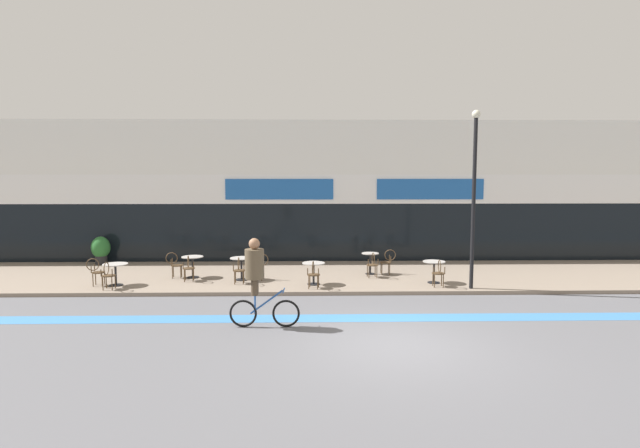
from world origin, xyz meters
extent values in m
plane|color=#5B5B60|center=(0.00, 0.00, 0.00)|extent=(120.00, 120.00, 0.00)
cube|color=gray|center=(0.00, 7.25, 0.06)|extent=(40.00, 5.50, 0.12)
cube|color=silver|center=(0.00, 12.00, 2.97)|extent=(40.00, 4.00, 5.95)
cube|color=black|center=(0.00, 10.03, 1.32)|extent=(38.80, 0.10, 2.40)
cube|color=white|center=(0.00, 10.05, 3.12)|extent=(39.20, 0.14, 1.20)
cube|color=#1E56A3|center=(-3.12, 9.98, 3.12)|extent=(4.43, 0.08, 0.84)
cube|color=#1E56A3|center=(3.12, 9.98, 3.12)|extent=(4.43, 0.08, 0.84)
cube|color=#3D7AB7|center=(0.00, 2.07, 0.00)|extent=(36.00, 0.70, 0.01)
cylinder|color=black|center=(-8.20, 5.54, 0.13)|extent=(0.43, 0.43, 0.02)
cylinder|color=black|center=(-8.20, 5.54, 0.47)|extent=(0.07, 0.07, 0.69)
cylinder|color=#ADA8A3|center=(-8.20, 5.54, 0.82)|extent=(0.79, 0.79, 0.02)
cylinder|color=black|center=(-5.98, 6.73, 0.13)|extent=(0.41, 0.41, 0.02)
cylinder|color=black|center=(-5.98, 6.73, 0.48)|extent=(0.07, 0.07, 0.73)
cylinder|color=#ADA8A3|center=(-5.98, 6.73, 0.86)|extent=(0.75, 0.75, 0.02)
cylinder|color=black|center=(-4.22, 6.30, 0.13)|extent=(0.42, 0.42, 0.02)
cylinder|color=black|center=(-4.22, 6.30, 0.49)|extent=(0.07, 0.07, 0.75)
cylinder|color=#ADA8A3|center=(-4.22, 6.30, 0.88)|extent=(0.77, 0.77, 0.02)
cylinder|color=black|center=(-1.76, 5.55, 0.13)|extent=(0.41, 0.41, 0.02)
cylinder|color=black|center=(-1.76, 5.55, 0.47)|extent=(0.07, 0.07, 0.70)
cylinder|color=#ADA8A3|center=(-1.76, 5.55, 0.83)|extent=(0.74, 0.74, 0.02)
cylinder|color=black|center=(0.31, 7.21, 0.13)|extent=(0.34, 0.34, 0.02)
cylinder|color=black|center=(0.31, 7.21, 0.49)|extent=(0.07, 0.07, 0.75)
cylinder|color=#ADA8A3|center=(0.31, 7.21, 0.88)|extent=(0.62, 0.62, 0.02)
cylinder|color=black|center=(2.25, 5.69, 0.13)|extent=(0.40, 0.40, 0.02)
cylinder|color=black|center=(2.25, 5.69, 0.47)|extent=(0.07, 0.07, 0.71)
cylinder|color=#ADA8A3|center=(2.25, 5.69, 0.84)|extent=(0.74, 0.74, 0.02)
cylinder|color=#4C3823|center=(-8.20, 4.99, 0.56)|extent=(0.41, 0.41, 0.03)
cylinder|color=#4C3823|center=(-8.34, 5.13, 0.33)|extent=(0.03, 0.03, 0.42)
cylinder|color=#4C3823|center=(-8.06, 5.13, 0.33)|extent=(0.03, 0.03, 0.42)
cylinder|color=#4C3823|center=(-8.33, 4.85, 0.33)|extent=(0.03, 0.03, 0.42)
cylinder|color=#4C3823|center=(-8.05, 4.85, 0.33)|extent=(0.03, 0.03, 0.42)
torus|color=#4C3823|center=(-8.19, 4.82, 0.82)|extent=(0.04, 0.41, 0.41)
cylinder|color=#4C3823|center=(-8.36, 4.81, 0.68)|extent=(0.03, 0.03, 0.23)
cylinder|color=#4C3823|center=(-8.02, 4.82, 0.68)|extent=(0.03, 0.03, 0.23)
cylinder|color=#4C3823|center=(-8.75, 5.54, 0.56)|extent=(0.45, 0.45, 0.03)
cylinder|color=#4C3823|center=(-8.62, 5.69, 0.33)|extent=(0.03, 0.03, 0.42)
cylinder|color=#4C3823|center=(-8.59, 5.42, 0.33)|extent=(0.03, 0.03, 0.42)
cylinder|color=#4C3823|center=(-8.90, 5.66, 0.33)|extent=(0.03, 0.03, 0.42)
cylinder|color=#4C3823|center=(-8.87, 5.38, 0.33)|extent=(0.03, 0.03, 0.42)
torus|color=#4C3823|center=(-8.91, 5.52, 0.82)|extent=(0.41, 0.08, 0.41)
cylinder|color=#4C3823|center=(-8.93, 5.69, 0.68)|extent=(0.03, 0.03, 0.23)
cylinder|color=#4C3823|center=(-8.89, 5.35, 0.68)|extent=(0.03, 0.03, 0.23)
cylinder|color=#4C3823|center=(-5.98, 6.18, 0.56)|extent=(0.45, 0.45, 0.03)
cylinder|color=#4C3823|center=(-6.14, 6.30, 0.33)|extent=(0.03, 0.03, 0.42)
cylinder|color=#4C3823|center=(-5.86, 6.34, 0.33)|extent=(0.03, 0.03, 0.42)
cylinder|color=#4C3823|center=(-6.10, 6.03, 0.33)|extent=(0.03, 0.03, 0.42)
cylinder|color=#4C3823|center=(-5.82, 6.07, 0.33)|extent=(0.03, 0.03, 0.42)
torus|color=#4C3823|center=(-5.95, 6.02, 0.82)|extent=(0.09, 0.41, 0.41)
cylinder|color=#4C3823|center=(-6.12, 5.99, 0.68)|extent=(0.03, 0.03, 0.23)
cylinder|color=#4C3823|center=(-5.78, 6.04, 0.68)|extent=(0.03, 0.03, 0.23)
cylinder|color=#4C3823|center=(-6.53, 6.73, 0.56)|extent=(0.45, 0.45, 0.03)
cylinder|color=#4C3823|center=(-6.41, 6.89, 0.33)|extent=(0.03, 0.03, 0.42)
cylinder|color=#4C3823|center=(-6.37, 6.62, 0.33)|extent=(0.03, 0.03, 0.42)
cylinder|color=#4C3823|center=(-6.69, 6.85, 0.33)|extent=(0.03, 0.03, 0.42)
cylinder|color=#4C3823|center=(-6.65, 6.58, 0.33)|extent=(0.03, 0.03, 0.42)
torus|color=#4C3823|center=(-6.70, 6.71, 0.82)|extent=(0.41, 0.09, 0.41)
cylinder|color=#4C3823|center=(-6.72, 6.88, 0.68)|extent=(0.03, 0.03, 0.23)
cylinder|color=#4C3823|center=(-6.67, 6.54, 0.68)|extent=(0.03, 0.03, 0.23)
cylinder|color=#4C3823|center=(-4.22, 5.75, 0.56)|extent=(0.42, 0.42, 0.03)
cylinder|color=#4C3823|center=(-4.36, 5.88, 0.33)|extent=(0.03, 0.03, 0.42)
cylinder|color=#4C3823|center=(-4.08, 5.90, 0.33)|extent=(0.03, 0.03, 0.42)
cylinder|color=#4C3823|center=(-4.35, 5.60, 0.33)|extent=(0.03, 0.03, 0.42)
cylinder|color=#4C3823|center=(-4.07, 5.62, 0.33)|extent=(0.03, 0.03, 0.42)
torus|color=#4C3823|center=(-4.21, 5.58, 0.82)|extent=(0.05, 0.41, 0.41)
cylinder|color=#4C3823|center=(-4.38, 5.57, 0.68)|extent=(0.03, 0.03, 0.23)
cylinder|color=#4C3823|center=(-4.04, 5.59, 0.68)|extent=(0.03, 0.03, 0.23)
cylinder|color=#4C3823|center=(-3.67, 6.30, 0.56)|extent=(0.44, 0.44, 0.03)
cylinder|color=#4C3823|center=(-3.79, 6.15, 0.33)|extent=(0.03, 0.03, 0.42)
cylinder|color=#4C3823|center=(-3.82, 6.42, 0.33)|extent=(0.03, 0.03, 0.42)
cylinder|color=#4C3823|center=(-3.51, 6.18, 0.33)|extent=(0.03, 0.03, 0.42)
cylinder|color=#4C3823|center=(-3.54, 6.45, 0.33)|extent=(0.03, 0.03, 0.42)
torus|color=#4C3823|center=(-3.50, 6.32, 0.82)|extent=(0.41, 0.07, 0.41)
cylinder|color=#4C3823|center=(-3.48, 6.15, 0.68)|extent=(0.03, 0.03, 0.23)
cylinder|color=#4C3823|center=(-3.52, 6.49, 0.68)|extent=(0.03, 0.03, 0.23)
cylinder|color=#4C3823|center=(-1.76, 5.00, 0.56)|extent=(0.45, 0.45, 0.03)
cylinder|color=#4C3823|center=(-1.88, 5.15, 0.33)|extent=(0.03, 0.03, 0.42)
cylinder|color=#4C3823|center=(-1.60, 5.12, 0.33)|extent=(0.03, 0.03, 0.42)
cylinder|color=#4C3823|center=(-1.91, 4.88, 0.33)|extent=(0.03, 0.03, 0.42)
cylinder|color=#4C3823|center=(-1.63, 4.84, 0.33)|extent=(0.03, 0.03, 0.42)
torus|color=#4C3823|center=(-1.78, 4.83, 0.82)|extent=(0.08, 0.41, 0.41)
cylinder|color=#4C3823|center=(-1.95, 4.85, 0.68)|extent=(0.03, 0.03, 0.23)
cylinder|color=#4C3823|center=(-1.61, 4.81, 0.68)|extent=(0.03, 0.03, 0.23)
cylinder|color=#4C3823|center=(0.31, 6.66, 0.56)|extent=(0.43, 0.43, 0.03)
cylinder|color=#4C3823|center=(0.16, 6.79, 0.33)|extent=(0.03, 0.03, 0.42)
cylinder|color=#4C3823|center=(0.44, 6.82, 0.33)|extent=(0.03, 0.03, 0.42)
cylinder|color=#4C3823|center=(0.19, 6.51, 0.33)|extent=(0.03, 0.03, 0.42)
cylinder|color=#4C3823|center=(0.47, 6.54, 0.33)|extent=(0.03, 0.03, 0.42)
torus|color=#4C3823|center=(0.33, 6.49, 0.82)|extent=(0.06, 0.41, 0.41)
cylinder|color=#4C3823|center=(0.16, 6.48, 0.68)|extent=(0.03, 0.03, 0.23)
cylinder|color=#4C3823|center=(0.50, 6.51, 0.68)|extent=(0.03, 0.03, 0.23)
cylinder|color=#4C3823|center=(0.86, 7.21, 0.56)|extent=(0.40, 0.40, 0.03)
cylinder|color=#4C3823|center=(0.72, 7.08, 0.33)|extent=(0.03, 0.03, 0.42)
cylinder|color=#4C3823|center=(0.73, 7.36, 0.33)|extent=(0.03, 0.03, 0.42)
cylinder|color=#4C3823|center=(1.00, 7.07, 0.33)|extent=(0.03, 0.03, 0.42)
cylinder|color=#4C3823|center=(1.01, 7.35, 0.33)|extent=(0.03, 0.03, 0.42)
torus|color=#4C3823|center=(1.03, 7.21, 0.82)|extent=(0.41, 0.03, 0.41)
cylinder|color=#4C3823|center=(1.03, 7.04, 0.68)|extent=(0.03, 0.03, 0.23)
cylinder|color=#4C3823|center=(1.04, 7.38, 0.68)|extent=(0.03, 0.03, 0.23)
cylinder|color=#4C3823|center=(2.25, 5.14, 0.56)|extent=(0.42, 0.42, 0.03)
cylinder|color=#4C3823|center=(2.12, 5.29, 0.33)|extent=(0.03, 0.03, 0.42)
cylinder|color=#4C3823|center=(2.40, 5.27, 0.33)|extent=(0.03, 0.03, 0.42)
cylinder|color=#4C3823|center=(2.10, 5.01, 0.33)|extent=(0.03, 0.03, 0.42)
cylinder|color=#4C3823|center=(2.38, 4.99, 0.33)|extent=(0.03, 0.03, 0.42)
torus|color=#4C3823|center=(2.24, 4.97, 0.82)|extent=(0.05, 0.41, 0.41)
cylinder|color=#4C3823|center=(2.07, 4.98, 0.68)|extent=(0.03, 0.03, 0.23)
cylinder|color=#4C3823|center=(2.41, 4.96, 0.68)|extent=(0.03, 0.03, 0.23)
cylinder|color=#232326|center=(-10.28, 9.46, 0.31)|extent=(0.46, 0.46, 0.38)
ellipsoid|color=#28662D|center=(-10.28, 9.46, 0.81)|extent=(0.73, 0.73, 0.87)
cylinder|color=black|center=(3.24, 4.87, 2.80)|extent=(0.12, 0.12, 5.37)
sphere|color=beige|center=(3.24, 4.87, 5.56)|extent=(0.26, 0.26, 0.26)
torus|color=black|center=(-2.46, 1.35, 0.34)|extent=(0.68, 0.07, 0.68)
torus|color=black|center=(-3.51, 1.37, 0.34)|extent=(0.68, 0.07, 0.68)
cylinder|color=#23519E|center=(-2.94, 1.36, 0.63)|extent=(0.81, 0.06, 0.61)
cylinder|color=#23519E|center=(-3.22, 1.36, 0.58)|extent=(0.04, 0.04, 0.47)
cylinder|color=#23519E|center=(-2.52, 1.35, 0.91)|extent=(0.04, 0.48, 0.03)
cylinder|color=#4C3D2D|center=(-3.22, 1.45, 1.01)|extent=(0.17, 0.17, 0.39)
cylinder|color=#4C3D2D|center=(-3.22, 1.28, 1.01)|extent=(0.17, 0.17, 0.39)
cylinder|color=brown|center=(-3.22, 1.36, 1.57)|extent=(0.48, 0.48, 0.72)
sphere|color=#9E7051|center=(-3.22, 1.36, 2.06)|extent=(0.27, 0.27, 0.27)
camera|label=1|loc=(-1.89, -10.56, 3.71)|focal=28.00mm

